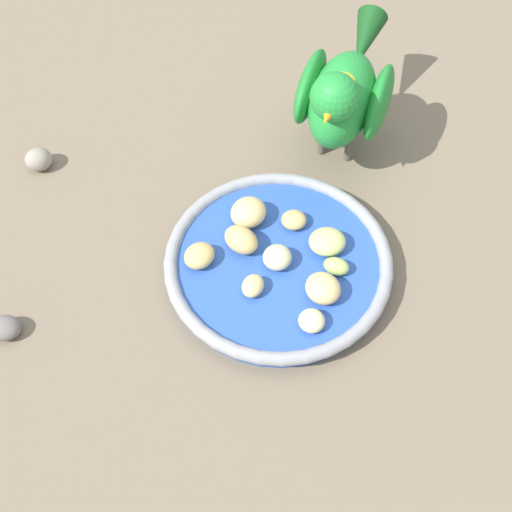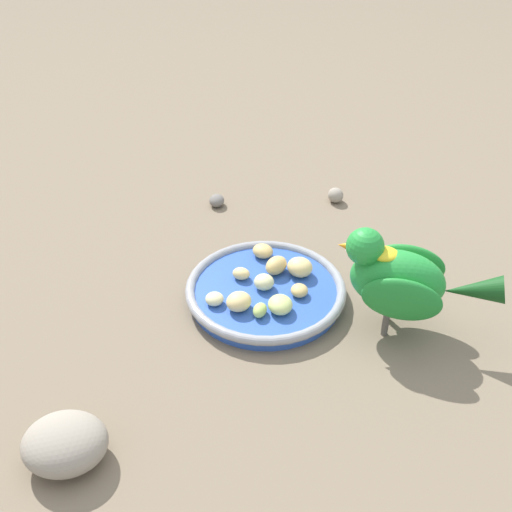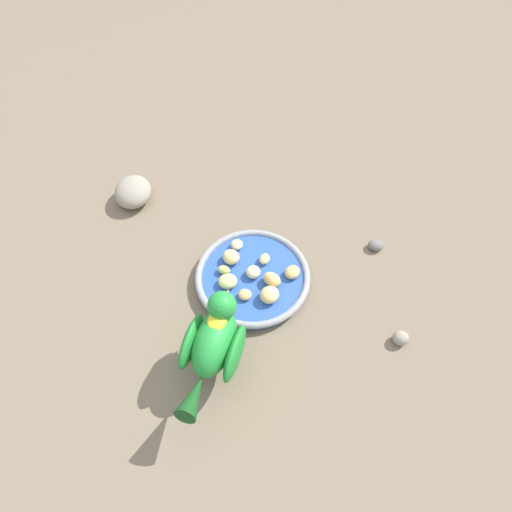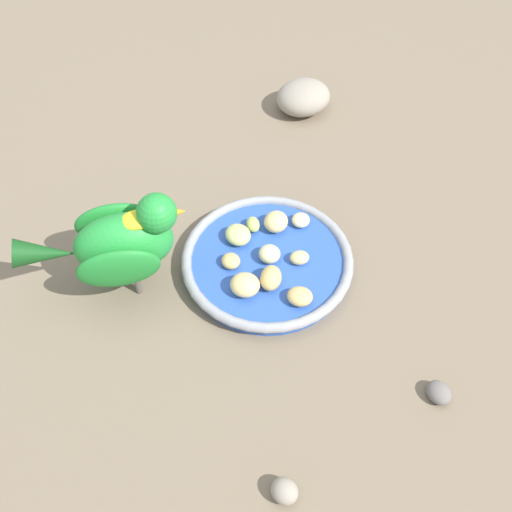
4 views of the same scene
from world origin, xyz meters
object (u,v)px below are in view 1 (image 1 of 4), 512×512
apple_piece_3 (277,257)px  apple_piece_4 (327,242)px  pebble_0 (39,159)px  apple_piece_6 (199,256)px  apple_piece_8 (294,220)px  apple_piece_7 (312,321)px  apple_piece_2 (323,288)px  apple_piece_5 (248,212)px  parrot (344,93)px  feeding_bowl (278,264)px  apple_piece_9 (336,266)px  pebble_1 (5,328)px  apple_piece_1 (253,286)px  apple_piece_0 (241,240)px

apple_piece_3 → apple_piece_4: (0.01, -0.05, 0.00)m
apple_piece_4 → pebble_0: (0.19, 0.28, -0.02)m
apple_piece_6 → apple_piece_8: size_ratio=1.24×
apple_piece_6 → apple_piece_7: apple_piece_6 is taller
apple_piece_2 → apple_piece_4: 0.06m
apple_piece_5 → apple_piece_6: size_ratio=1.17×
pebble_0 → apple_piece_8: bearing=-121.2°
apple_piece_5 → parrot: (0.09, -0.12, 0.05)m
apple_piece_2 → apple_piece_5: (0.10, 0.05, 0.00)m
feeding_bowl → parrot: (0.15, -0.10, 0.07)m
parrot → apple_piece_4: bearing=10.9°
apple_piece_9 → parrot: (0.17, -0.05, 0.06)m
feeding_bowl → pebble_1: 0.27m
apple_piece_2 → apple_piece_6: bearing=59.3°
parrot → apple_piece_2: bearing=11.1°
apple_piece_6 → apple_piece_1: bearing=-135.5°
apple_piece_9 → pebble_1: apple_piece_9 is taller
apple_piece_7 → apple_piece_8: size_ratio=0.97×
apple_piece_3 → apple_piece_4: same height
apple_piece_1 → parrot: bearing=-37.7°
apple_piece_7 → pebble_0: 0.36m
apple_piece_6 → pebble_1: (-0.03, 0.19, -0.02)m
apple_piece_4 → apple_piece_8: (0.04, 0.03, -0.00)m
apple_piece_3 → apple_piece_5: (0.06, 0.02, 0.00)m
apple_piece_5 → pebble_0: apple_piece_5 is taller
apple_piece_9 → apple_piece_8: bearing=22.3°
apple_piece_7 → apple_piece_9: same height
apple_piece_6 → pebble_0: size_ratio=1.08×
apple_piece_9 → parrot: bearing=-16.8°
apple_piece_3 → parrot: 0.19m
apple_piece_1 → pebble_0: apple_piece_1 is taller
apple_piece_1 → apple_piece_2: size_ratio=0.72×
apple_piece_7 → apple_piece_9: size_ratio=0.98×
apple_piece_0 → pebble_1: (-0.04, 0.24, -0.02)m
apple_piece_9 → pebble_1: (0.01, 0.32, -0.02)m
feeding_bowl → pebble_0: same height
feeding_bowl → apple_piece_7: (-0.08, -0.01, 0.01)m
apple_piece_3 → apple_piece_9: 0.06m
feeding_bowl → apple_piece_9: 0.06m
feeding_bowl → apple_piece_2: 0.06m
feeding_bowl → apple_piece_5: bearing=17.8°
apple_piece_2 → apple_piece_7: size_ratio=1.40×
apple_piece_4 → apple_piece_6: bearing=84.8°
apple_piece_0 → apple_piece_6: apple_piece_0 is taller
apple_piece_2 → apple_piece_1: bearing=73.1°
pebble_1 → apple_piece_0: bearing=-81.1°
apple_piece_1 → apple_piece_2: (-0.02, -0.06, 0.00)m
feeding_bowl → apple_piece_2: bearing=-145.7°
apple_piece_1 → pebble_1: size_ratio=0.82×
apple_piece_0 → apple_piece_3: apple_piece_0 is taller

